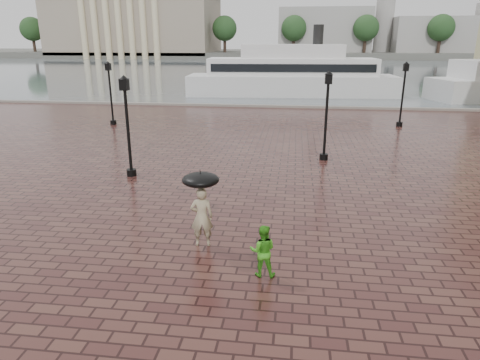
% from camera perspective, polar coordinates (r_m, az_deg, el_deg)
% --- Properties ---
extents(ground, '(300.00, 300.00, 0.00)m').
position_cam_1_polar(ground, '(10.19, -2.12, -17.89)').
color(ground, '#361A18').
rests_on(ground, ground).
extents(harbour_water, '(240.00, 240.00, 0.00)m').
position_cam_1_polar(harbour_water, '(100.30, 6.74, 14.66)').
color(harbour_water, '#4D565D').
rests_on(harbour_water, ground).
extents(quay_edge, '(80.00, 0.60, 0.30)m').
position_cam_1_polar(quay_edge, '(40.58, 5.35, 9.63)').
color(quay_edge, slate).
rests_on(quay_edge, ground).
extents(far_shore, '(300.00, 60.00, 2.00)m').
position_cam_1_polar(far_shore, '(168.19, 7.15, 16.37)').
color(far_shore, '#4C4C47').
rests_on(far_shore, ground).
extents(museum, '(57.00, 32.50, 26.00)m').
position_cam_1_polar(museum, '(163.00, -13.81, 20.50)').
color(museum, gray).
rests_on(museum, ground).
extents(distant_skyline, '(102.50, 22.00, 33.00)m').
position_cam_1_polar(distant_skyline, '(164.91, 25.08, 17.80)').
color(distant_skyline, '#989590').
rests_on(distant_skyline, ground).
extents(far_trees, '(188.00, 8.00, 13.50)m').
position_cam_1_polar(far_trees, '(146.16, 7.20, 19.41)').
color(far_trees, '#2D2119').
rests_on(far_trees, ground).
extents(street_lamps, '(21.44, 14.44, 4.40)m').
position_cam_1_polar(street_lamps, '(26.04, 0.87, 10.10)').
color(street_lamps, black).
rests_on(street_lamps, ground).
extents(adult_pedestrian, '(0.75, 0.56, 1.86)m').
position_cam_1_polar(adult_pedestrian, '(12.94, -5.13, -4.92)').
color(adult_pedestrian, tan).
rests_on(adult_pedestrian, ground).
extents(child_pedestrian, '(0.71, 0.56, 1.44)m').
position_cam_1_polar(child_pedestrian, '(11.40, 3.04, -9.41)').
color(child_pedestrian, '#3A991C').
rests_on(child_pedestrian, ground).
extents(ferry_near, '(23.33, 6.97, 7.55)m').
position_cam_1_polar(ferry_near, '(49.59, 6.86, 13.77)').
color(ferry_near, silver).
rests_on(ferry_near, ground).
extents(umbrella, '(1.10, 1.10, 1.19)m').
position_cam_1_polar(umbrella, '(12.53, -5.28, 0.03)').
color(umbrella, black).
rests_on(umbrella, ground).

